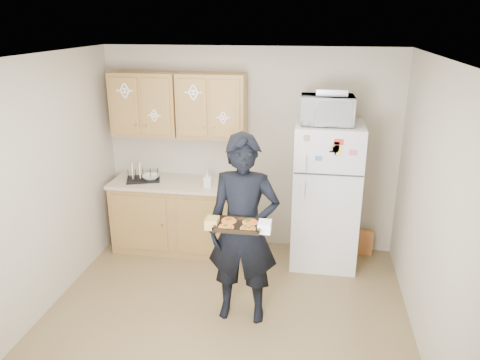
# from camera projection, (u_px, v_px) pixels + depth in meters

# --- Properties ---
(floor) EXTENTS (3.60, 3.60, 0.00)m
(floor) POSITION_uv_depth(u_px,v_px,m) (223.00, 324.00, 4.53)
(floor) COLOR brown
(floor) RESTS_ON ground
(ceiling) EXTENTS (3.60, 3.60, 0.00)m
(ceiling) POSITION_uv_depth(u_px,v_px,m) (219.00, 59.00, 3.71)
(ceiling) COLOR silver
(ceiling) RESTS_ON wall_back
(wall_back) EXTENTS (3.60, 0.04, 2.50)m
(wall_back) POSITION_uv_depth(u_px,v_px,m) (250.00, 150.00, 5.80)
(wall_back) COLOR #B1A58F
(wall_back) RESTS_ON floor
(wall_front) EXTENTS (3.60, 0.04, 2.50)m
(wall_front) POSITION_uv_depth(u_px,v_px,m) (153.00, 333.00, 2.44)
(wall_front) COLOR #B1A58F
(wall_front) RESTS_ON floor
(wall_left) EXTENTS (0.04, 3.60, 2.50)m
(wall_left) POSITION_uv_depth(u_px,v_px,m) (34.00, 193.00, 4.39)
(wall_left) COLOR #B1A58F
(wall_left) RESTS_ON floor
(wall_right) EXTENTS (0.04, 3.60, 2.50)m
(wall_right) POSITION_uv_depth(u_px,v_px,m) (435.00, 218.00, 3.85)
(wall_right) COLOR #B1A58F
(wall_right) RESTS_ON floor
(refrigerator) EXTENTS (0.75, 0.70, 1.70)m
(refrigerator) POSITION_uv_depth(u_px,v_px,m) (326.00, 195.00, 5.44)
(refrigerator) COLOR white
(refrigerator) RESTS_ON floor
(base_cabinet) EXTENTS (1.60, 0.60, 0.86)m
(base_cabinet) POSITION_uv_depth(u_px,v_px,m) (179.00, 217.00, 5.90)
(base_cabinet) COLOR brown
(base_cabinet) RESTS_ON floor
(countertop) EXTENTS (1.64, 0.64, 0.04)m
(countertop) POSITION_uv_depth(u_px,v_px,m) (178.00, 183.00, 5.75)
(countertop) COLOR #B4A98A
(countertop) RESTS_ON base_cabinet
(upper_cab_left) EXTENTS (0.80, 0.33, 0.75)m
(upper_cab_left) POSITION_uv_depth(u_px,v_px,m) (145.00, 104.00, 5.63)
(upper_cab_left) COLOR brown
(upper_cab_left) RESTS_ON wall_back
(upper_cab_right) EXTENTS (0.80, 0.33, 0.75)m
(upper_cab_right) POSITION_uv_depth(u_px,v_px,m) (212.00, 106.00, 5.50)
(upper_cab_right) COLOR brown
(upper_cab_right) RESTS_ON wall_back
(cereal_box) EXTENTS (0.20, 0.07, 0.32)m
(cereal_box) POSITION_uv_depth(u_px,v_px,m) (364.00, 242.00, 5.81)
(cereal_box) COLOR gold
(cereal_box) RESTS_ON floor
(person) EXTENTS (0.68, 0.45, 1.85)m
(person) POSITION_uv_depth(u_px,v_px,m) (243.00, 230.00, 4.37)
(person) COLOR black
(person) RESTS_ON floor
(baking_tray) EXTENTS (0.40, 0.29, 0.04)m
(baking_tray) POSITION_uv_depth(u_px,v_px,m) (238.00, 226.00, 4.03)
(baking_tray) COLOR black
(baking_tray) RESTS_ON person
(pizza_front_left) EXTENTS (0.13, 0.13, 0.02)m
(pizza_front_left) POSITION_uv_depth(u_px,v_px,m) (226.00, 227.00, 3.98)
(pizza_front_left) COLOR orange
(pizza_front_left) RESTS_ON baking_tray
(pizza_front_right) EXTENTS (0.13, 0.13, 0.02)m
(pizza_front_right) POSITION_uv_depth(u_px,v_px,m) (248.00, 228.00, 3.95)
(pizza_front_right) COLOR orange
(pizza_front_right) RESTS_ON baking_tray
(pizza_back_left) EXTENTS (0.13, 0.13, 0.02)m
(pizza_back_left) POSITION_uv_depth(u_px,v_px,m) (229.00, 220.00, 4.10)
(pizza_back_left) COLOR orange
(pizza_back_left) RESTS_ON baking_tray
(pizza_back_right) EXTENTS (0.13, 0.13, 0.02)m
(pizza_back_right) POSITION_uv_depth(u_px,v_px,m) (250.00, 222.00, 4.07)
(pizza_back_right) COLOR orange
(pizza_back_right) RESTS_ON baking_tray
(microwave) EXTENTS (0.59, 0.41, 0.32)m
(microwave) POSITION_uv_depth(u_px,v_px,m) (327.00, 110.00, 5.07)
(microwave) COLOR white
(microwave) RESTS_ON refrigerator
(foil_pan) EXTENTS (0.34, 0.24, 0.07)m
(foil_pan) POSITION_uv_depth(u_px,v_px,m) (332.00, 92.00, 5.03)
(foil_pan) COLOR #B7B8BE
(foil_pan) RESTS_ON microwave
(dish_rack) EXTENTS (0.47, 0.41, 0.16)m
(dish_rack) POSITION_uv_depth(u_px,v_px,m) (143.00, 174.00, 5.77)
(dish_rack) COLOR black
(dish_rack) RESTS_ON countertop
(bowl) EXTENTS (0.25, 0.25, 0.05)m
(bowl) POSITION_uv_depth(u_px,v_px,m) (151.00, 177.00, 5.77)
(bowl) COLOR silver
(bowl) RESTS_ON dish_rack
(soap_bottle) EXTENTS (0.10, 0.10, 0.20)m
(soap_bottle) POSITION_uv_depth(u_px,v_px,m) (207.00, 179.00, 5.53)
(soap_bottle) COLOR white
(soap_bottle) RESTS_ON countertop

